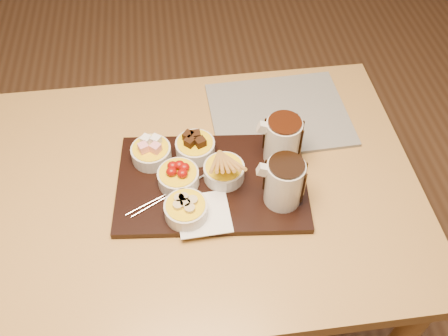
{
  "coord_description": "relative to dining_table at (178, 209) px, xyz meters",
  "views": [
    {
      "loc": [
        0.02,
        -0.76,
        1.72
      ],
      "look_at": [
        0.12,
        -0.01,
        0.81
      ],
      "focal_mm": 40.0,
      "sensor_mm": 36.0,
      "label": 1
    }
  ],
  "objects": [
    {
      "name": "bowl_bananas",
      "position": [
        0.02,
        -0.1,
        0.14
      ],
      "size": [
        0.1,
        0.1,
        0.04
      ],
      "primitive_type": "cylinder",
      "color": "beige",
      "rests_on": "serving_board"
    },
    {
      "name": "bowl_marshmallows",
      "position": [
        -0.05,
        0.08,
        0.14
      ],
      "size": [
        0.1,
        0.1,
        0.04
      ],
      "primitive_type": "cylinder",
      "color": "beige",
      "rests_on": "serving_board"
    },
    {
      "name": "fondue_skewers",
      "position": [
        -0.0,
        -0.03,
        0.12
      ],
      "size": [
        0.14,
        0.25,
        0.01
      ],
      "primitive_type": null,
      "rotation": [
        0.0,
        0.0,
        -1.11
      ],
      "color": "silver",
      "rests_on": "serving_board"
    },
    {
      "name": "serving_board",
      "position": [
        0.09,
        -0.01,
        0.11
      ],
      "size": [
        0.49,
        0.34,
        0.02
      ],
      "primitive_type": "cube",
      "rotation": [
        0.0,
        0.0,
        -0.1
      ],
      "color": "black",
      "rests_on": "dining_table"
    },
    {
      "name": "dining_table",
      "position": [
        0.0,
        0.0,
        0.0
      ],
      "size": [
        1.2,
        0.8,
        0.75
      ],
      "color": "#B78944",
      "rests_on": "ground"
    },
    {
      "name": "bowl_cake",
      "position": [
        0.06,
        0.09,
        0.14
      ],
      "size": [
        0.1,
        0.1,
        0.04
      ],
      "primitive_type": "cylinder",
      "color": "beige",
      "rests_on": "serving_board"
    },
    {
      "name": "pitcher_dark_chocolate",
      "position": [
        0.25,
        -0.08,
        0.18
      ],
      "size": [
        0.1,
        0.1,
        0.12
      ],
      "primitive_type": "cylinder",
      "rotation": [
        0.0,
        0.0,
        -0.1
      ],
      "color": "silver",
      "rests_on": "serving_board"
    },
    {
      "name": "pitcher_milk_chocolate",
      "position": [
        0.27,
        0.04,
        0.18
      ],
      "size": [
        0.1,
        0.1,
        0.12
      ],
      "primitive_type": "cylinder",
      "rotation": [
        0.0,
        0.0,
        -0.1
      ],
      "color": "silver",
      "rests_on": "serving_board"
    },
    {
      "name": "bowl_biscotti",
      "position": [
        0.12,
        -0.0,
        0.14
      ],
      "size": [
        0.1,
        0.1,
        0.04
      ],
      "primitive_type": "cylinder",
      "color": "beige",
      "rests_on": "serving_board"
    },
    {
      "name": "newspaper",
      "position": [
        0.3,
        0.21,
        0.1
      ],
      "size": [
        0.38,
        0.31,
        0.01
      ],
      "primitive_type": "cube",
      "rotation": [
        0.0,
        0.0,
        0.03
      ],
      "color": "beige",
      "rests_on": "dining_table"
    },
    {
      "name": "ground",
      "position": [
        0.0,
        0.0,
        -0.65
      ],
      "size": [
        5.0,
        5.0,
        0.0
      ],
      "primitive_type": "plane",
      "color": "brown",
      "rests_on": "ground"
    },
    {
      "name": "napkin",
      "position": [
        0.06,
        -0.11,
        0.12
      ],
      "size": [
        0.12,
        0.12,
        0.0
      ],
      "primitive_type": "cube",
      "rotation": [
        0.0,
        0.0,
        0.04
      ],
      "color": "white",
      "rests_on": "serving_board"
    },
    {
      "name": "bowl_strawberries",
      "position": [
        0.01,
        -0.01,
        0.14
      ],
      "size": [
        0.1,
        0.1,
        0.04
      ],
      "primitive_type": "cylinder",
      "color": "beige",
      "rests_on": "serving_board"
    }
  ]
}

